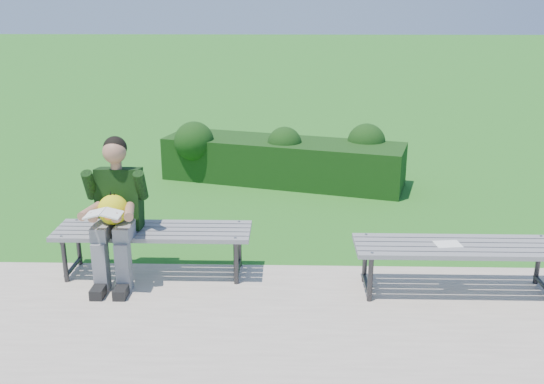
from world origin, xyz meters
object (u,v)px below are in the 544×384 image
Objects in this scene: hedge at (281,157)px; bench_left at (153,234)px; paper_sheet at (448,244)px; bench_right at (459,250)px; seated_boy at (116,207)px.

hedge is 1.93× the size of bench_left.
bench_left is 7.59× the size of paper_sheet.
hedge is at bearing 114.84° from bench_right.
bench_left reaches higher than paper_sheet.
bench_right is (1.58, -3.41, 0.06)m from hedge.
bench_right is 7.59× the size of paper_sheet.
bench_left is 2.75m from bench_right.
paper_sheet is (-0.10, -0.00, 0.06)m from bench_right.
bench_right is at bearing -6.31° from bench_left.
hedge is 3.72m from paper_sheet.
seated_boy is (-1.45, -3.21, 0.36)m from hedge.
bench_left is 2.65m from paper_sheet.
hedge is at bearing 65.70° from seated_boy.
bench_right reaches higher than paper_sheet.
seated_boy is at bearing -161.80° from bench_left.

